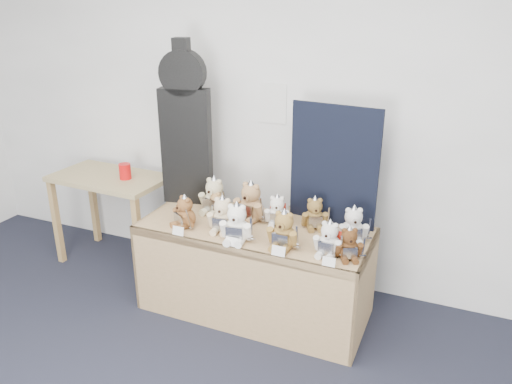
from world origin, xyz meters
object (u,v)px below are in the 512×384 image
at_px(teddy_back_right, 315,214).
at_px(teddy_back_end, 353,226).
at_px(display_table, 251,250).
at_px(teddy_front_far_left, 184,213).
at_px(teddy_front_left, 223,216).
at_px(teddy_front_centre, 237,224).
at_px(teddy_front_right, 284,231).
at_px(teddy_back_far_left, 216,204).
at_px(teddy_front_end, 349,245).
at_px(teddy_back_left, 214,197).
at_px(teddy_back_centre_left, 250,203).
at_px(side_table, 111,190).
at_px(teddy_front_far_right, 329,240).
at_px(red_cup, 125,171).
at_px(guitar_case, 185,126).
at_px(teddy_back_centre_right, 277,211).

height_order(teddy_back_right, teddy_back_end, teddy_back_end).
xyz_separation_m(display_table, teddy_back_right, (0.39, 0.22, 0.25)).
bearing_deg(teddy_front_far_left, teddy_back_end, 40.66).
bearing_deg(teddy_front_left, teddy_front_centre, -40.60).
relative_size(teddy_front_right, teddy_back_far_left, 1.36).
bearing_deg(teddy_front_end, teddy_back_far_left, 141.42).
distance_m(teddy_front_far_left, teddy_back_left, 0.31).
height_order(teddy_back_left, teddy_back_centre_left, teddy_back_centre_left).
distance_m(teddy_front_right, teddy_back_centre_left, 0.47).
relative_size(side_table, teddy_front_right, 3.43).
bearing_deg(teddy_back_far_left, teddy_front_far_right, 15.09).
relative_size(teddy_front_far_left, teddy_front_far_right, 0.99).
distance_m(teddy_front_left, teddy_back_left, 0.32).
bearing_deg(teddy_back_left, side_table, -179.45).
distance_m(red_cup, teddy_front_end, 1.98).
relative_size(display_table, red_cup, 12.81).
distance_m(teddy_front_centre, teddy_back_right, 0.57).
relative_size(teddy_front_far_left, teddy_back_left, 0.83).
relative_size(display_table, teddy_back_end, 5.98).
bearing_deg(teddy_back_left, teddy_front_right, -20.71).
relative_size(teddy_front_far_right, teddy_front_end, 1.10).
bearing_deg(guitar_case, teddy_back_left, -34.71).
height_order(red_cup, teddy_front_left, teddy_front_left).
relative_size(teddy_front_end, teddy_back_right, 0.93).
bearing_deg(teddy_front_right, teddy_front_left, 173.37).
relative_size(guitar_case, teddy_back_centre_right, 5.11).
distance_m(red_cup, teddy_back_centre_right, 1.36).
bearing_deg(teddy_front_far_left, teddy_front_end, 28.80).
relative_size(teddy_front_left, teddy_front_centre, 0.94).
xyz_separation_m(red_cup, teddy_front_right, (1.52, -0.41, -0.07)).
height_order(guitar_case, teddy_back_centre_left, guitar_case).
bearing_deg(teddy_back_left, teddy_front_left, -46.88).
relative_size(guitar_case, teddy_front_end, 5.30).
distance_m(teddy_front_far_left, teddy_back_end, 1.15).
height_order(teddy_front_end, teddy_back_centre_right, teddy_back_centre_right).
xyz_separation_m(red_cup, teddy_front_far_right, (1.81, -0.40, -0.08)).
height_order(teddy_front_centre, teddy_back_centre_left, teddy_back_centre_left).
bearing_deg(teddy_back_centre_right, teddy_front_far_right, -48.29).
xyz_separation_m(side_table, teddy_front_far_right, (1.99, -0.40, 0.11)).
relative_size(display_table, teddy_front_far_left, 6.40).
distance_m(side_table, teddy_front_far_right, 2.03).
bearing_deg(teddy_back_left, teddy_back_centre_left, 1.15).
bearing_deg(teddy_front_end, teddy_front_left, 153.21).
height_order(display_table, guitar_case, guitar_case).
xyz_separation_m(display_table, red_cup, (-1.23, 0.27, 0.33)).
distance_m(teddy_front_left, teddy_front_centre, 0.18).
bearing_deg(teddy_front_far_left, teddy_front_right, 26.90).
distance_m(teddy_back_end, teddy_back_far_left, 1.03).
xyz_separation_m(teddy_front_far_right, teddy_back_left, (-0.96, 0.31, 0.02)).
relative_size(teddy_front_right, teddy_back_centre_right, 1.18).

